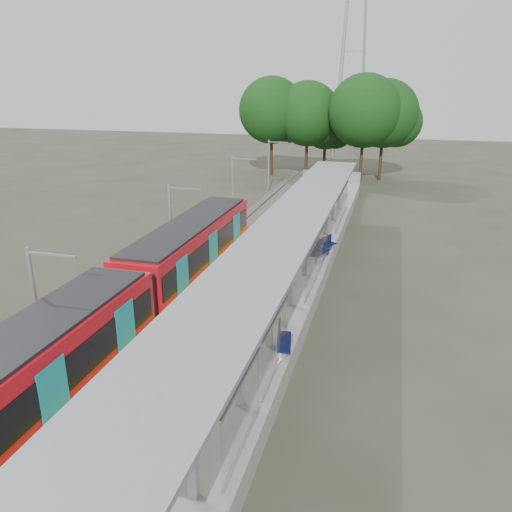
% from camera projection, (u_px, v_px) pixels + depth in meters
% --- Properties ---
extents(trackbed, '(3.00, 70.00, 0.24)m').
position_uv_depth(trackbed, '(207.00, 267.00, 31.05)').
color(trackbed, '#59544C').
rests_on(trackbed, ground).
extents(platform, '(6.00, 50.00, 1.00)m').
position_uv_depth(platform, '(277.00, 268.00, 29.80)').
color(platform, gray).
rests_on(platform, ground).
extents(tactile_strip, '(0.60, 50.00, 0.02)m').
position_uv_depth(tactile_strip, '(236.00, 256.00, 30.27)').
color(tactile_strip, yellow).
rests_on(tactile_strip, platform).
extents(end_fence, '(6.00, 0.10, 1.20)m').
position_uv_depth(end_fence, '(331.00, 177.00, 52.13)').
color(end_fence, '#9EA0A5').
rests_on(end_fence, platform).
extents(train, '(2.74, 27.60, 3.62)m').
position_uv_depth(train, '(129.00, 298.00, 21.84)').
color(train, black).
rests_on(train, ground).
extents(canopy, '(3.27, 38.00, 3.66)m').
position_uv_depth(canopy, '(292.00, 227.00, 24.70)').
color(canopy, '#9EA0A5').
rests_on(canopy, platform).
extents(pylon, '(8.00, 4.00, 38.00)m').
position_uv_depth(pylon, '(355.00, 23.00, 72.13)').
color(pylon, '#9EA0A5').
rests_on(pylon, ground).
extents(tree_cluster, '(20.83, 12.26, 11.97)m').
position_uv_depth(tree_cluster, '(331.00, 113.00, 57.71)').
color(tree_cluster, '#382316').
rests_on(tree_cluster, ground).
extents(catenary_masts, '(2.08, 48.16, 5.40)m').
position_uv_depth(catenary_masts, '(172.00, 226.00, 29.65)').
color(catenary_masts, '#9EA0A5').
rests_on(catenary_masts, ground).
extents(bench_near, '(0.81, 1.73, 1.14)m').
position_uv_depth(bench_near, '(282.00, 339.00, 19.29)').
color(bench_near, '#0D1445').
rests_on(bench_near, platform).
extents(bench_mid, '(1.04, 1.75, 1.14)m').
position_uv_depth(bench_mid, '(319.00, 251.00, 29.31)').
color(bench_mid, '#0D1445').
rests_on(bench_mid, platform).
extents(bench_far, '(1.00, 1.50, 0.99)m').
position_uv_depth(bench_far, '(327.00, 244.00, 30.84)').
color(bench_far, '#0D1445').
rests_on(bench_far, platform).
extents(info_pillar_near, '(0.44, 0.44, 1.93)m').
position_uv_depth(info_pillar_near, '(266.00, 299.00, 22.28)').
color(info_pillar_near, beige).
rests_on(info_pillar_near, platform).
extents(info_pillar_far, '(0.36, 0.36, 1.58)m').
position_uv_depth(info_pillar_far, '(313.00, 228.00, 33.69)').
color(info_pillar_far, beige).
rests_on(info_pillar_far, platform).
extents(litter_bin, '(0.56, 0.56, 0.87)m').
position_uv_depth(litter_bin, '(281.00, 272.00, 26.55)').
color(litter_bin, '#9EA0A5').
rests_on(litter_bin, platform).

